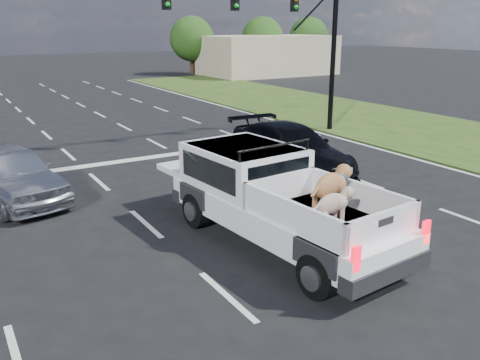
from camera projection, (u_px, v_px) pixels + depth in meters
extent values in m
plane|color=black|center=(305.00, 273.00, 9.93)|extent=(160.00, 160.00, 0.00)
cube|color=silver|center=(120.00, 200.00, 13.98)|extent=(0.12, 60.00, 0.01)
cube|color=silver|center=(230.00, 181.00, 15.70)|extent=(0.12, 60.00, 0.01)
cube|color=silver|center=(318.00, 165.00, 17.42)|extent=(0.12, 60.00, 0.01)
cube|color=silver|center=(391.00, 152.00, 19.17)|extent=(0.15, 60.00, 0.01)
cube|color=silver|center=(132.00, 160.00, 18.12)|extent=(17.00, 0.45, 0.01)
cube|color=#1E3F13|center=(463.00, 139.00, 21.22)|extent=(8.00, 60.00, 0.06)
cylinder|color=black|center=(333.00, 51.00, 22.22)|extent=(0.22, 0.22, 7.00)
cube|color=#C6B497|center=(268.00, 55.00, 48.07)|extent=(12.00, 7.00, 3.60)
cylinder|color=#332114|center=(192.00, 63.00, 48.61)|extent=(0.44, 0.44, 2.16)
sphere|color=#163C10|center=(192.00, 39.00, 47.95)|extent=(4.20, 4.20, 4.20)
cylinder|color=#332114|center=(262.00, 60.00, 52.54)|extent=(0.44, 0.44, 2.16)
sphere|color=#163C10|center=(262.00, 38.00, 51.89)|extent=(4.20, 4.20, 4.20)
cylinder|color=#332114|center=(308.00, 58.00, 55.49)|extent=(0.44, 0.44, 2.16)
sphere|color=#163C10|center=(309.00, 37.00, 54.84)|extent=(4.20, 4.20, 4.20)
cylinder|color=black|center=(318.00, 276.00, 8.92)|extent=(0.38, 0.86, 0.84)
cylinder|color=black|center=(388.00, 248.00, 10.00)|extent=(0.38, 0.86, 0.84)
cylinder|color=black|center=(197.00, 210.00, 12.07)|extent=(0.38, 0.86, 0.84)
cylinder|color=black|center=(260.00, 195.00, 13.15)|extent=(0.38, 0.86, 0.84)
cube|color=white|center=(282.00, 213.00, 10.99)|extent=(2.61, 6.01, 0.57)
cube|color=white|center=(244.00, 166.00, 11.82)|extent=(2.25, 2.71, 0.95)
cube|color=black|center=(279.00, 177.00, 10.85)|extent=(1.70, 0.19, 0.68)
cylinder|color=black|center=(275.00, 146.00, 10.77)|extent=(1.98, 0.23, 0.06)
cube|color=black|center=(326.00, 220.00, 9.91)|extent=(2.21, 2.98, 0.07)
cube|color=white|center=(290.00, 215.00, 9.29)|extent=(0.34, 2.81, 0.57)
cube|color=white|center=(359.00, 196.00, 10.35)|extent=(0.34, 2.81, 0.57)
cube|color=white|center=(383.00, 227.00, 8.77)|extent=(1.96, 0.27, 0.57)
cube|color=#F3051B|center=(356.00, 259.00, 8.14)|extent=(0.18, 0.08, 0.44)
cube|color=#F3051B|center=(426.00, 232.00, 9.19)|extent=(0.18, 0.08, 0.44)
cube|color=black|center=(387.00, 270.00, 8.88)|extent=(2.14, 0.52, 0.33)
imported|color=silver|center=(12.00, 173.00, 13.80)|extent=(2.73, 4.79, 1.54)
imported|color=black|center=(290.00, 149.00, 16.40)|extent=(2.45, 5.45, 1.55)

